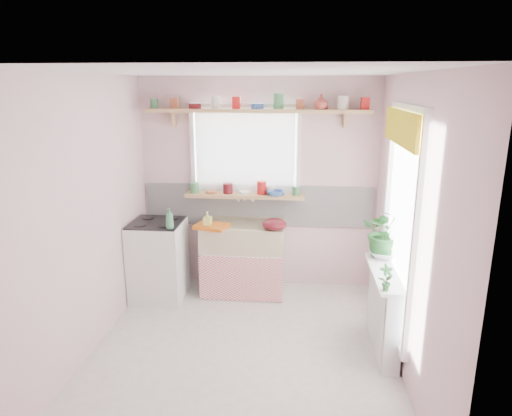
# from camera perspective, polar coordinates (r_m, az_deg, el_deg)

# --- Properties ---
(room) EXTENTS (3.20, 3.20, 3.20)m
(room) POSITION_cam_1_polar(r_m,az_deg,el_deg) (4.69, 7.53, 2.31)
(room) COLOR silver
(room) RESTS_ON ground
(sink_unit) EXTENTS (0.95, 0.65, 1.11)m
(sink_unit) POSITION_cam_1_polar(r_m,az_deg,el_deg) (5.41, -1.61, -6.18)
(sink_unit) COLOR white
(sink_unit) RESTS_ON ground
(cooker) EXTENTS (0.58, 0.58, 0.93)m
(cooker) POSITION_cam_1_polar(r_m,az_deg,el_deg) (5.38, -12.09, -6.35)
(cooker) COLOR white
(cooker) RESTS_ON ground
(radiator_ledge) EXTENTS (0.22, 0.95, 0.78)m
(radiator_ledge) POSITION_cam_1_polar(r_m,az_deg,el_deg) (4.47, 15.74, -12.12)
(radiator_ledge) COLOR white
(radiator_ledge) RESTS_ON ground
(windowsill) EXTENTS (1.40, 0.22, 0.04)m
(windowsill) POSITION_cam_1_polar(r_m,az_deg,el_deg) (5.38, -1.42, 1.59)
(windowsill) COLOR tan
(windowsill) RESTS_ON room
(pine_shelf) EXTENTS (2.52, 0.24, 0.04)m
(pine_shelf) POSITION_cam_1_polar(r_m,az_deg,el_deg) (5.21, 0.17, 12.06)
(pine_shelf) COLOR tan
(pine_shelf) RESTS_ON room
(shelf_crockery) EXTENTS (2.47, 0.11, 0.12)m
(shelf_crockery) POSITION_cam_1_polar(r_m,az_deg,el_deg) (5.21, 0.17, 12.89)
(shelf_crockery) COLOR #3F7F4C
(shelf_crockery) RESTS_ON pine_shelf
(sill_crockery) EXTENTS (1.35, 0.11, 0.12)m
(sill_crockery) POSITION_cam_1_polar(r_m,az_deg,el_deg) (5.36, -1.61, 2.37)
(sill_crockery) COLOR #3F7F4C
(sill_crockery) RESTS_ON windowsill
(dish_tray) EXTENTS (0.41, 0.35, 0.04)m
(dish_tray) POSITION_cam_1_polar(r_m,az_deg,el_deg) (5.14, -5.58, -2.28)
(dish_tray) COLOR orange
(dish_tray) RESTS_ON sink_unit
(colander) EXTENTS (0.33, 0.33, 0.12)m
(colander) POSITION_cam_1_polar(r_m,az_deg,el_deg) (5.04, 2.32, -2.04)
(colander) COLOR #580F17
(colander) RESTS_ON sink_unit
(jade_plant) EXTENTS (0.49, 0.44, 0.49)m
(jade_plant) POSITION_cam_1_polar(r_m,az_deg,el_deg) (4.60, 15.84, -2.92)
(jade_plant) COLOR #255D26
(jade_plant) RESTS_ON radiator_ledge
(fruit_bowl) EXTENTS (0.34, 0.34, 0.07)m
(fruit_bowl) POSITION_cam_1_polar(r_m,az_deg,el_deg) (4.63, 15.75, -5.51)
(fruit_bowl) COLOR silver
(fruit_bowl) RESTS_ON radiator_ledge
(herb_pot) EXTENTS (0.14, 0.12, 0.22)m
(herb_pot) POSITION_cam_1_polar(r_m,az_deg,el_deg) (3.89, 15.97, -8.39)
(herb_pot) COLOR #276228
(herb_pot) RESTS_ON radiator_ledge
(soap_bottle_sink) EXTENTS (0.09, 0.09, 0.18)m
(soap_bottle_sink) POSITION_cam_1_polar(r_m,az_deg,el_deg) (5.13, -6.08, -1.48)
(soap_bottle_sink) COLOR #E4E867
(soap_bottle_sink) RESTS_ON sink_unit
(sill_cup) EXTENTS (0.14, 0.14, 0.09)m
(sill_cup) POSITION_cam_1_polar(r_m,az_deg,el_deg) (5.40, 1.82, 2.32)
(sill_cup) COLOR beige
(sill_cup) RESTS_ON windowsill
(sill_bowl) EXTENTS (0.21, 0.21, 0.06)m
(sill_bowl) POSITION_cam_1_polar(r_m,az_deg,el_deg) (5.28, 2.36, 1.88)
(sill_bowl) COLOR #3768B3
(sill_bowl) RESTS_ON windowsill
(shelf_vase) EXTENTS (0.18, 0.18, 0.16)m
(shelf_vase) POSITION_cam_1_polar(r_m,az_deg,el_deg) (5.13, 8.11, 13.00)
(shelf_vase) COLOR #9A382F
(shelf_vase) RESTS_ON pine_shelf
(cooker_bottle) EXTENTS (0.11, 0.11, 0.23)m
(cooker_bottle) POSITION_cam_1_polar(r_m,az_deg,el_deg) (4.94, -10.77, -1.28)
(cooker_bottle) COLOR #44895D
(cooker_bottle) RESTS_ON cooker
(fruit) EXTENTS (0.20, 0.14, 0.10)m
(fruit) POSITION_cam_1_polar(r_m,az_deg,el_deg) (4.62, 15.86, -4.78)
(fruit) COLOR orange
(fruit) RESTS_ON fruit_bowl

